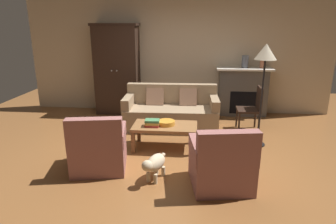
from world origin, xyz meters
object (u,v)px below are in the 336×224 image
Objects in this scene: armchair_near_left at (99,149)px; armoire at (117,69)px; coffee_table at (165,128)px; armchair_near_right at (222,165)px; book_stack at (152,123)px; fireplace at (243,91)px; fruit_bowl at (166,123)px; floor_lamp at (265,58)px; couch at (171,112)px; dog at (155,164)px; mantel_vase_terracotta at (262,62)px; mantel_vase_slate at (245,62)px; side_chair_wooden at (253,106)px.

armoire is at bearing 98.99° from armchair_near_left.
armchair_near_right reaches higher than coffee_table.
coffee_table is 4.38× the size of book_stack.
fireplace is at bearing 50.30° from armchair_near_left.
fireplace is 2.66m from coffee_table.
book_stack is 0.28× the size of armchair_near_left.
fruit_bowl is 0.17× the size of floor_lamp.
couch is at bearing -34.13° from armoire.
armchair_near_right is 0.91m from dog.
floor_lamp is (0.04, -1.83, 0.98)m from fireplace.
dog is at bearing -15.39° from armchair_near_left.
couch is 2.21m from floor_lamp.
dog is at bearing -91.16° from coffee_table.
couch is at bearing 110.63° from armchair_near_right.
armchair_near_left is 0.90m from dog.
armoire is 3.52m from dog.
armoire is at bearing 145.87° from couch.
fireplace is at bearing 77.79° from armchair_near_right.
fruit_bowl is 1.28m from armchair_near_left.
floor_lamp is (2.53, 1.17, 1.23)m from armchair_near_left.
floor_lamp is at bearing -100.55° from mantel_vase_terracotta.
mantel_vase_terracotta reaches higher than dog.
armoire reaches higher than fruit_bowl.
couch is 2.48m from armchair_near_right.
armchair_near_right is 0.49× the size of floor_lamp.
armchair_near_left is (-0.90, -2.00, -0.00)m from couch.
couch reaches higher than dog.
armchair_near_right is at bearing -102.27° from mantel_vase_slate.
mantel_vase_slate is at bearing 63.27° from dog.
floor_lamp is at bearing 24.74° from armchair_near_left.
mantel_vase_slate is at bearing 50.37° from book_stack.
armchair_near_left is (-2.49, -2.98, -0.94)m from mantel_vase_slate.
mantel_vase_slate is at bearing 180.00° from mantel_vase_terracotta.
armoire is 3.50m from floor_lamp.
side_chair_wooden reaches higher than fruit_bowl.
mantel_vase_slate is 0.51× the size of dog.
mantel_vase_slate is (1.59, 0.98, 0.94)m from couch.
book_stack is 2.94m from mantel_vase_slate.
fireplace is at bearing 1.51° from armoire.
coffee_table is 3.70× the size of fruit_bowl.
side_chair_wooden is (1.63, 1.03, 0.05)m from fruit_bowl.
armoire is (-2.95, -0.08, 0.48)m from fireplace.
mantel_vase_terracotta reaches higher than armchair_near_left.
mantel_vase_slate is 3.51m from armchair_near_right.
armoire is 2.48m from book_stack.
book_stack is at bearing 49.48° from armchair_near_left.
dog is (-2.00, -3.22, -1.02)m from mantel_vase_terracotta.
side_chair_wooden is at bearing 88.85° from floor_lamp.
armoire is at bearing -178.49° from fireplace.
dog is (0.87, -0.24, -0.07)m from armchair_near_left.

